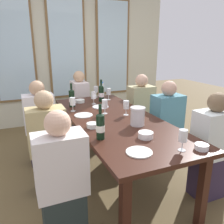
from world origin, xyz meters
name	(u,v)px	position (x,y,z in m)	size (l,w,h in m)	color
ground_plane	(114,175)	(0.00, 0.00, 0.00)	(12.00, 12.00, 0.00)	brown
back_wall_with_windows	(67,49)	(0.00, 2.29, 1.45)	(4.13, 0.10, 2.90)	beige
dining_table	(114,124)	(0.00, 0.00, 0.67)	(0.93, 2.24, 0.74)	#361A11
white_plate_0	(84,115)	(-0.30, 0.22, 0.74)	(0.21, 0.21, 0.01)	white
white_plate_1	(139,152)	(-0.17, -0.86, 0.74)	(0.21, 0.21, 0.01)	white
white_plate_2	(101,107)	(0.01, 0.49, 0.74)	(0.21, 0.21, 0.01)	white
metal_pitcher	(138,116)	(0.12, -0.31, 0.84)	(0.16, 0.16, 0.19)	silver
wine_bottle_0	(101,93)	(0.13, 0.78, 0.86)	(0.08, 0.08, 0.32)	black
wine_bottle_1	(100,126)	(-0.35, -0.49, 0.86)	(0.08, 0.08, 0.32)	black
wine_bottle_2	(72,98)	(-0.33, 0.66, 0.86)	(0.08, 0.08, 0.31)	black
tasting_bowl_0	(146,135)	(0.03, -0.63, 0.77)	(0.14, 0.14, 0.05)	white
tasting_bowl_1	(80,101)	(-0.17, 0.83, 0.76)	(0.13, 0.13, 0.04)	white
tasting_bowl_2	(202,147)	(0.32, -1.00, 0.76)	(0.11, 0.11, 0.04)	white
tasting_bowl_3	(92,125)	(-0.33, -0.19, 0.76)	(0.12, 0.12, 0.05)	white
water_bottle	(102,90)	(0.24, 1.03, 0.85)	(0.06, 0.06, 0.24)	white
wine_glass_0	(108,92)	(0.26, 0.82, 0.86)	(0.07, 0.07, 0.17)	white
wine_glass_1	(96,89)	(0.15, 1.06, 0.86)	(0.07, 0.07, 0.17)	white
wine_glass_2	(183,137)	(0.16, -0.96, 0.86)	(0.07, 0.07, 0.17)	white
wine_glass_3	(73,102)	(-0.37, 0.45, 0.86)	(0.07, 0.07, 0.17)	white
wine_glass_4	(126,105)	(0.17, 0.04, 0.86)	(0.07, 0.07, 0.17)	white
wine_glass_5	(94,96)	(-0.02, 0.67, 0.86)	(0.07, 0.07, 0.17)	white
wine_glass_6	(105,104)	(-0.04, 0.19, 0.86)	(0.07, 0.07, 0.17)	white
seated_person_0	(40,125)	(-0.75, 0.70, 0.53)	(0.38, 0.24, 1.11)	#342C38
seated_person_1	(140,112)	(0.75, 0.70, 0.53)	(0.38, 0.24, 1.11)	#223036
seated_person_2	(48,145)	(-0.75, 0.03, 0.53)	(0.38, 0.24, 1.11)	#222742
seated_person_3	(166,126)	(0.75, 0.03, 0.53)	(0.38, 0.24, 1.11)	#372F3F
seated_person_4	(62,184)	(-0.75, -0.71, 0.53)	(0.38, 0.24, 1.11)	#252F2D
seated_person_5	(211,149)	(0.75, -0.72, 0.53)	(0.38, 0.24, 1.11)	#30243B
seated_person_6	(80,105)	(0.00, 1.47, 0.53)	(0.24, 0.38, 1.11)	#272D44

